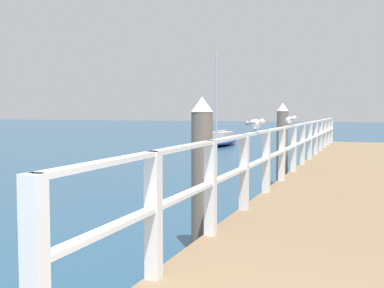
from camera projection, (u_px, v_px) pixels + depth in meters
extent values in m
cube|color=#846B4C|center=(354.00, 180.00, 11.77)|extent=(2.79, 21.81, 0.47)
cube|color=white|center=(35.00, 272.00, 2.71)|extent=(0.12, 0.12, 1.09)
cube|color=white|center=(153.00, 215.00, 4.17)|extent=(0.12, 0.12, 1.09)
cube|color=white|center=(211.00, 188.00, 5.62)|extent=(0.12, 0.12, 1.09)
cube|color=white|center=(244.00, 172.00, 7.08)|extent=(0.12, 0.12, 1.09)
cube|color=white|center=(266.00, 161.00, 8.53)|extent=(0.12, 0.12, 1.09)
cube|color=white|center=(282.00, 154.00, 9.99)|extent=(0.12, 0.12, 1.09)
cube|color=white|center=(294.00, 148.00, 11.44)|extent=(0.12, 0.12, 1.09)
cube|color=white|center=(303.00, 144.00, 12.90)|extent=(0.12, 0.12, 1.09)
cube|color=white|center=(310.00, 141.00, 14.35)|extent=(0.12, 0.12, 1.09)
cube|color=white|center=(316.00, 138.00, 15.81)|extent=(0.12, 0.12, 1.09)
cube|color=white|center=(321.00, 135.00, 17.26)|extent=(0.12, 0.12, 1.09)
cube|color=white|center=(325.00, 133.00, 18.72)|extent=(0.12, 0.12, 1.09)
cube|color=white|center=(328.00, 132.00, 20.18)|extent=(0.12, 0.12, 1.09)
cube|color=white|center=(331.00, 130.00, 21.63)|extent=(0.12, 0.12, 1.09)
cube|color=white|center=(299.00, 125.00, 12.13)|extent=(0.10, 20.21, 0.04)
cube|color=white|center=(298.00, 144.00, 12.17)|extent=(0.10, 20.21, 0.04)
cylinder|color=#6B6056|center=(202.00, 183.00, 6.51)|extent=(0.28, 0.28, 1.88)
cone|color=white|center=(202.00, 104.00, 6.44)|extent=(0.29, 0.29, 0.20)
cylinder|color=#6B6056|center=(282.00, 149.00, 12.21)|extent=(0.28, 0.28, 1.88)
cone|color=white|center=(283.00, 107.00, 12.14)|extent=(0.29, 0.29, 0.20)
ellipsoid|color=white|center=(255.00, 124.00, 7.66)|extent=(0.30, 0.28, 0.15)
sphere|color=white|center=(262.00, 121.00, 7.50)|extent=(0.09, 0.09, 0.09)
cone|color=gold|center=(265.00, 122.00, 7.45)|extent=(0.05, 0.05, 0.02)
cone|color=#939399|center=(249.00, 123.00, 7.81)|extent=(0.11, 0.11, 0.07)
ellipsoid|color=#939399|center=(255.00, 122.00, 7.66)|extent=(0.28, 0.28, 0.04)
cylinder|color=tan|center=(256.00, 130.00, 7.69)|extent=(0.01, 0.01, 0.05)
cylinder|color=tan|center=(253.00, 131.00, 7.66)|extent=(0.01, 0.01, 0.05)
ellipsoid|color=white|center=(290.00, 120.00, 10.85)|extent=(0.23, 0.31, 0.15)
sphere|color=white|center=(294.00, 118.00, 10.97)|extent=(0.09, 0.09, 0.09)
cone|color=gold|center=(296.00, 118.00, 11.01)|extent=(0.04, 0.06, 0.02)
cone|color=#939399|center=(286.00, 120.00, 10.72)|extent=(0.10, 0.10, 0.07)
ellipsoid|color=#939399|center=(290.00, 119.00, 10.84)|extent=(0.25, 0.28, 0.04)
cylinder|color=tan|center=(289.00, 124.00, 10.86)|extent=(0.01, 0.01, 0.05)
cylinder|color=tan|center=(291.00, 125.00, 10.83)|extent=(0.01, 0.01, 0.05)
ellipsoid|color=navy|center=(217.00, 142.00, 26.54)|extent=(1.68, 4.92, 0.41)
cylinder|color=#B2B2B7|center=(216.00, 96.00, 26.14)|extent=(0.10, 0.10, 4.47)
cylinder|color=#B2B2B7|center=(221.00, 131.00, 27.07)|extent=(0.09, 1.72, 0.08)
cube|color=beige|center=(220.00, 135.00, 27.06)|extent=(0.94, 1.77, 0.30)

